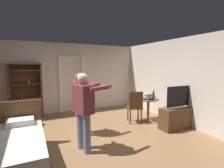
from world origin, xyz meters
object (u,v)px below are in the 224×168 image
side_table (148,106)px  suitcase_dark (28,121)px  laptop (149,98)px  person_striped_shirt (81,99)px  wooden_chair (135,106)px  tv_flatscreen (179,115)px  person_blue_shirt (84,106)px  bookshelf (26,89)px  bottle_on_table (154,95)px

side_table → suitcase_dark: (-3.50, 1.08, -0.30)m
laptop → person_striped_shirt: 2.24m
wooden_chair → suitcase_dark: 3.19m
tv_flatscreen → person_blue_shirt: bearing=-178.7°
laptop → wooden_chair: 0.55m
bookshelf → laptop: bearing=-30.2°
person_blue_shirt → wooden_chair: bearing=26.8°
side_table → bottle_on_table: 0.39m
laptop → wooden_chair: size_ratio=0.36×
laptop → wooden_chair: wooden_chair is taller
bookshelf → wooden_chair: bookshelf is taller
tv_flatscreen → laptop: (-0.39, 0.90, 0.39)m
person_blue_shirt → side_table: bearing=22.4°
laptop → suitcase_dark: (-3.48, 1.12, -0.58)m
tv_flatscreen → suitcase_dark: bearing=152.5°
bookshelf → bottle_on_table: bookshelf is taller
bottle_on_table → person_blue_shirt: bearing=-160.3°
tv_flatscreen → suitcase_dark: size_ratio=2.61×
bottle_on_table → person_blue_shirt: 2.74m
bookshelf → wooden_chair: 3.66m
person_blue_shirt → laptop: bearing=21.7°
laptop → person_blue_shirt: (-2.41, -0.96, 0.20)m
tv_flatscreen → person_blue_shirt: 2.87m
bottle_on_table → bookshelf: bearing=150.5°
tv_flatscreen → person_striped_shirt: (-2.63, 0.82, 0.55)m
side_table → person_blue_shirt: size_ratio=0.43×
wooden_chair → person_blue_shirt: (-1.90, -0.96, 0.40)m
bottle_on_table → suitcase_dark: size_ratio=0.63×
person_striped_shirt → suitcase_dark: person_striped_shirt is taller
bookshelf → bottle_on_table: (3.68, -2.08, -0.17)m
bottle_on_table → person_striped_shirt: size_ratio=0.18×
wooden_chair → person_striped_shirt: bearing=-177.3°
bottle_on_table → wooden_chair: bottle_on_table is taller
laptop → suitcase_dark: bearing=162.2°
suitcase_dark → bottle_on_table: bearing=-1.8°
side_table → laptop: (-0.03, -0.04, 0.28)m
bookshelf → side_table: bearing=-29.5°
side_table → person_blue_shirt: bearing=-157.6°
laptop → person_striped_shirt: bearing=-177.9°
tv_flatscreen → side_table: (-0.37, 0.94, 0.11)m
side_table → person_striped_shirt: 2.31m
wooden_chair → bottle_on_table: bearing=-3.1°
laptop → person_blue_shirt: person_blue_shirt is taller
wooden_chair → suitcase_dark: wooden_chair is taller
bottle_on_table → suitcase_dark: 3.88m
bookshelf → side_table: (3.54, -2.00, -0.52)m
tv_flatscreen → laptop: tv_flatscreen is taller
person_striped_shirt → tv_flatscreen: bearing=-17.2°
person_striped_shirt → laptop: bearing=2.1°
bookshelf → person_striped_shirt: bookshelf is taller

